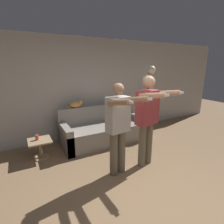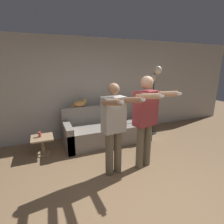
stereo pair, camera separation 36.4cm
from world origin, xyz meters
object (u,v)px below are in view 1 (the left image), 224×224
object	(u,v)px
couch	(104,130)
person_left	(119,125)
floor_lamp	(148,80)
side_table	(40,145)
cat	(77,104)
person_right	(148,115)
cup	(37,137)

from	to	relation	value
couch	person_left	size ratio (longest dim) A/B	1.31
couch	floor_lamp	bearing A→B (deg)	0.75
side_table	cat	bearing A→B (deg)	26.39
cat	floor_lamp	size ratio (longest dim) A/B	0.22
cat	side_table	xyz separation A→B (m)	(-0.97, -0.48, -0.69)
person_right	cat	size ratio (longest dim) A/B	4.08
floor_lamp	cup	size ratio (longest dim) A/B	17.16
couch	person_right	distance (m)	1.59
person_right	cup	world-z (taller)	person_right
person_right	cup	size ratio (longest dim) A/B	15.71
cat	person_right	bearing A→B (deg)	-64.49
cat	side_table	distance (m)	1.28
couch	person_right	size ratio (longest dim) A/B	1.23
couch	cat	bearing A→B (deg)	149.91
floor_lamp	cup	distance (m)	3.16
person_left	floor_lamp	world-z (taller)	floor_lamp
couch	person_left	xyz separation A→B (m)	(-0.38, -1.39, 0.65)
couch	cat	distance (m)	0.96
couch	cup	xyz separation A→B (m)	(-1.59, -0.11, 0.17)
couch	side_table	xyz separation A→B (m)	(-1.55, -0.14, 0.01)
person_left	person_right	world-z (taller)	person_right
couch	cat	xyz separation A→B (m)	(-0.58, 0.34, 0.69)
person_right	floor_lamp	size ratio (longest dim) A/B	0.92
person_right	cup	xyz separation A→B (m)	(-1.83, 1.28, -0.55)
side_table	cup	xyz separation A→B (m)	(-0.04, 0.03, 0.17)
person_right	floor_lamp	xyz separation A→B (m)	(1.15, 1.41, 0.49)
couch	floor_lamp	world-z (taller)	floor_lamp
person_right	cat	bearing A→B (deg)	104.51
cat	floor_lamp	world-z (taller)	floor_lamp
floor_lamp	side_table	distance (m)	3.19
couch	person_left	world-z (taller)	person_left
side_table	cup	distance (m)	0.18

